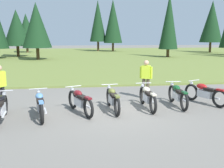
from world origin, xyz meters
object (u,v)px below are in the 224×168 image
motorcycle_black (1,108)px  motorcycle_british_green (178,95)px  rider_checking_bike (0,85)px  rider_with_back_turned (146,77)px  motorcycle_cream (147,97)px  motorcycle_maroon (80,101)px  motorcycle_olive (113,99)px  motorcycle_red (205,93)px  motorcycle_sky_blue (40,104)px

motorcycle_black → motorcycle_british_green: size_ratio=1.00×
rider_checking_bike → rider_with_back_turned: same height
motorcycle_black → motorcycle_cream: (5.00, 0.88, 0.00)m
motorcycle_maroon → motorcycle_olive: same height
motorcycle_red → rider_checking_bike: 7.82m
motorcycle_cream → motorcycle_red: 2.48m
motorcycle_olive → motorcycle_british_green: size_ratio=1.00×
motorcycle_british_green → motorcycle_black: bearing=-170.4°
motorcycle_red → motorcycle_olive: bearing=-172.0°
motorcycle_british_green → motorcycle_maroon: bearing=-172.6°
motorcycle_sky_blue → rider_checking_bike: size_ratio=1.24×
rider_with_back_turned → motorcycle_olive: bearing=-134.5°
motorcycle_maroon → rider_with_back_turned: 3.43m
motorcycle_sky_blue → rider_with_back_turned: bearing=27.7°
motorcycle_maroon → motorcycle_cream: size_ratio=0.94×
motorcycle_olive → rider_checking_bike: bearing=172.8°
motorcycle_british_green → rider_checking_bike: (-6.59, 0.20, 0.51)m
motorcycle_red → motorcycle_black: bearing=-170.3°
motorcycle_british_green → rider_with_back_turned: (-0.91, 1.37, 0.51)m
motorcycle_red → rider_checking_bike: bearing=-179.8°
motorcycle_black → motorcycle_cream: bearing=9.9°
motorcycle_maroon → motorcycle_black: bearing=-167.3°
motorcycle_olive → motorcycle_cream: 1.33m
motorcycle_sky_blue → motorcycle_british_green: 5.13m
motorcycle_maroon → motorcycle_cream: (2.51, 0.31, 0.00)m
motorcycle_maroon → motorcycle_olive: (1.19, 0.18, 0.00)m
motorcycle_black → motorcycle_british_green: (6.25, 1.05, 0.00)m
motorcycle_maroon → motorcycle_british_green: 3.78m
rider_checking_bike → motorcycle_maroon: bearing=-13.6°
motorcycle_olive → rider_with_back_turned: bearing=45.5°
motorcycle_black → motorcycle_maroon: (2.49, 0.56, 0.00)m
rider_with_back_turned → motorcycle_red: bearing=-28.4°
motorcycle_olive → rider_checking_bike: rider_checking_bike is taller
motorcycle_cream → rider_checking_bike: bearing=176.0°
motorcycle_black → motorcycle_olive: bearing=11.4°
motorcycle_olive → motorcycle_red: (3.77, 0.53, 0.00)m
rider_with_back_turned → motorcycle_british_green: bearing=-56.2°
motorcycle_olive → motorcycle_red: size_ratio=1.07×
motorcycle_cream → motorcycle_british_green: bearing=8.1°
motorcycle_black → motorcycle_sky_blue: (1.18, 0.24, 0.00)m
motorcycle_maroon → motorcycle_cream: bearing=7.1°
motorcycle_sky_blue → rider_with_back_turned: (4.15, 2.18, 0.51)m
motorcycle_maroon → rider_checking_bike: bearing=166.4°
motorcycle_olive → rider_checking_bike: size_ratio=1.26×
motorcycle_cream → motorcycle_red: bearing=9.1°
motorcycle_maroon → motorcycle_red: bearing=8.1°
motorcycle_maroon → motorcycle_olive: size_ratio=0.94×
motorcycle_sky_blue → motorcycle_british_green: same height
motorcycle_british_green → motorcycle_red: 1.23m
motorcycle_maroon → motorcycle_cream: 2.53m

